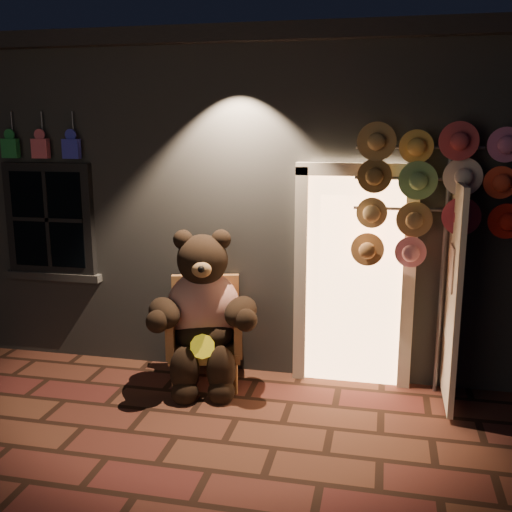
% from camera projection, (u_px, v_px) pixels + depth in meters
% --- Properties ---
extents(ground, '(60.00, 60.00, 0.00)m').
position_uv_depth(ground, '(175.00, 437.00, 4.97)').
color(ground, '#502D1E').
rests_on(ground, ground).
extents(shop_building, '(7.30, 5.95, 3.51)m').
position_uv_depth(shop_building, '(269.00, 184.00, 8.41)').
color(shop_building, slate).
rests_on(shop_building, ground).
extents(wicker_armchair, '(0.85, 0.80, 1.04)m').
position_uv_depth(wicker_armchair, '(205.00, 331.00, 6.00)').
color(wicker_armchair, olive).
rests_on(wicker_armchair, ground).
extents(teddy_bear, '(1.12, 1.00, 1.60)m').
position_uv_depth(teddy_bear, '(203.00, 313.00, 5.82)').
color(teddy_bear, red).
rests_on(teddy_bear, ground).
extents(hat_rack, '(1.45, 0.22, 2.55)m').
position_uv_depth(hat_rack, '(430.00, 192.00, 5.36)').
color(hat_rack, '#59595E').
rests_on(hat_rack, ground).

